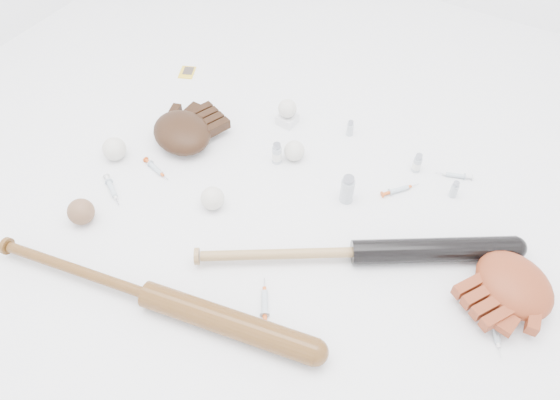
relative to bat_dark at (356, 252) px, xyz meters
The scene contains 23 objects.
bat_dark is the anchor object (origin of this frame).
bat_wood 0.60m from the bat_dark, 135.81° to the right, with size 1.01×0.07×0.07m, color brown, non-canonical shape.
glove_dark 0.75m from the bat_dark, 168.65° to the left, with size 0.27×0.27×0.10m, color black, non-canonical shape.
glove_tan 0.44m from the bat_dark, 14.85° to the left, with size 0.27×0.27×0.10m, color maroon, non-canonical shape.
trading_card 1.09m from the bat_dark, 153.61° to the left, with size 0.06×0.08×0.00m, color gold.
pedestal 0.64m from the bat_dark, 138.11° to the left, with size 0.06×0.06×0.04m, color white.
baseball_on_pedestal 0.64m from the bat_dark, 138.11° to the left, with size 0.07×0.07×0.07m, color silver.
baseball_left 0.90m from the bat_dark, behind, with size 0.08×0.08×0.08m, color silver.
baseball_upper 0.46m from the bat_dark, 142.47° to the left, with size 0.07×0.07×0.07m, color silver.
baseball_mid 0.48m from the bat_dark, behind, with size 0.08×0.08×0.08m, color silver.
baseball_aged 0.85m from the bat_dark, 159.72° to the right, with size 0.08×0.08×0.08m, color brown.
syringe_0 0.82m from the bat_dark, 168.96° to the right, with size 0.16×0.03×0.02m, color #ADBCC6, non-canonical shape.
syringe_1 0.31m from the bat_dark, 119.62° to the right, with size 0.16×0.03×0.02m, color #ADBCC6, non-canonical shape.
syringe_2 0.32m from the bat_dark, 88.14° to the left, with size 0.15×0.03×0.02m, color #ADBCC6, non-canonical shape.
syringe_3 0.43m from the bat_dark, ahead, with size 0.15×0.03×0.02m, color #ADBCC6, non-canonical shape.
syringe_4 0.50m from the bat_dark, 72.51° to the left, with size 0.14×0.02×0.02m, color #ADBCC6, non-canonical shape.
syringe_5 0.74m from the bat_dark, behind, with size 0.14×0.03×0.02m, color #ADBCC6, non-canonical shape.
vial_0 0.44m from the bat_dark, 86.96° to the left, with size 0.03×0.03×0.07m, color #B6BFC7.
vial_1 0.42m from the bat_dark, 66.55° to the left, with size 0.02×0.02×0.06m, color #B6BFC7.
vial_2 0.47m from the bat_dark, 150.03° to the left, with size 0.03×0.03×0.08m, color #B6BFC7.
vial_3 0.23m from the bat_dark, 122.02° to the left, with size 0.04×0.04×0.10m, color #B6BFC7.
vial_4 0.75m from the bat_dark, behind, with size 0.03×0.03×0.07m, color #B6BFC7.
vial_5 0.54m from the bat_dark, 117.16° to the left, with size 0.02×0.02×0.06m, color #B6BFC7.
Camera 1 is at (0.55, -0.94, 1.34)m, focal length 35.00 mm.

